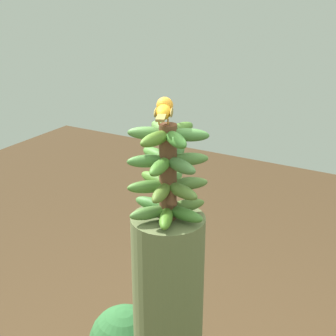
# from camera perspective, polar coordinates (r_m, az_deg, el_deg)

# --- Properties ---
(banana_bunch) EXTENTS (0.26, 0.26, 0.31)m
(banana_bunch) POSITION_cam_1_polar(r_m,az_deg,el_deg) (1.52, 0.01, -0.58)
(banana_bunch) COLOR brown
(banana_bunch) RESTS_ON banana_tree
(perched_bird) EXTENTS (0.18, 0.10, 0.07)m
(perched_bird) POSITION_cam_1_polar(r_m,az_deg,el_deg) (1.47, -0.48, 6.80)
(perched_bird) COLOR #C68933
(perched_bird) RESTS_ON banana_bunch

